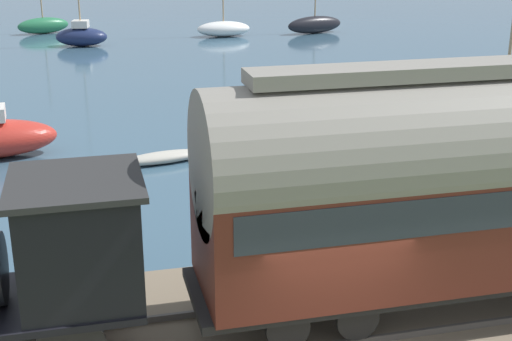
# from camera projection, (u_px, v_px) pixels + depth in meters

# --- Properties ---
(harbor_water) EXTENTS (80.00, 80.00, 0.01)m
(harbor_water) POSITION_uv_depth(u_px,v_px,m) (130.00, 29.00, 52.61)
(harbor_water) COLOR #38566B
(harbor_water) RESTS_ON ground
(rail_embankment) EXTENTS (5.67, 56.00, 0.53)m
(rail_embankment) POSITION_uv_depth(u_px,v_px,m) (313.00, 334.00, 12.96)
(rail_embankment) COLOR #756651
(rail_embankment) RESTS_ON ground
(steam_locomotive) EXTENTS (2.19, 5.83, 3.39)m
(steam_locomotive) POSITION_uv_depth(u_px,v_px,m) (0.00, 265.00, 11.12)
(steam_locomotive) COLOR black
(steam_locomotive) RESTS_ON rail_embankment
(passenger_coach) EXTENTS (2.49, 9.88, 4.56)m
(passenger_coach) POSITION_uv_depth(u_px,v_px,m) (463.00, 178.00, 12.67)
(passenger_coach) COLOR black
(passenger_coach) RESTS_ON rail_embankment
(sailboat_black) EXTENTS (2.23, 4.52, 6.19)m
(sailboat_black) POSITION_uv_depth(u_px,v_px,m) (315.00, 24.00, 50.17)
(sailboat_black) COLOR black
(sailboat_black) RESTS_ON harbor_water
(sailboat_yellow) EXTENTS (2.39, 3.54, 7.17)m
(sailboat_yellow) POSITION_uv_depth(u_px,v_px,m) (500.00, 133.00, 23.42)
(sailboat_yellow) COLOR gold
(sailboat_yellow) RESTS_ON harbor_water
(sailboat_navy) EXTENTS (2.18, 3.46, 8.55)m
(sailboat_navy) POSITION_uv_depth(u_px,v_px,m) (81.00, 35.00, 44.82)
(sailboat_navy) COLOR #192347
(sailboat_navy) RESTS_ON harbor_water
(sailboat_green) EXTENTS (2.29, 3.78, 5.31)m
(sailboat_green) POSITION_uv_depth(u_px,v_px,m) (43.00, 25.00, 50.07)
(sailboat_green) COLOR #236B42
(sailboat_green) RESTS_ON harbor_water
(sailboat_white) EXTENTS (1.78, 3.66, 7.82)m
(sailboat_white) POSITION_uv_depth(u_px,v_px,m) (224.00, 28.00, 48.74)
(sailboat_white) COLOR white
(sailboat_white) RESTS_ON harbor_water
(rowboat_mid_harbor) EXTENTS (1.24, 2.87, 0.37)m
(rowboat_mid_harbor) POSITION_uv_depth(u_px,v_px,m) (164.00, 157.00, 22.89)
(rowboat_mid_harbor) COLOR #B7B2A3
(rowboat_mid_harbor) RESTS_ON harbor_water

